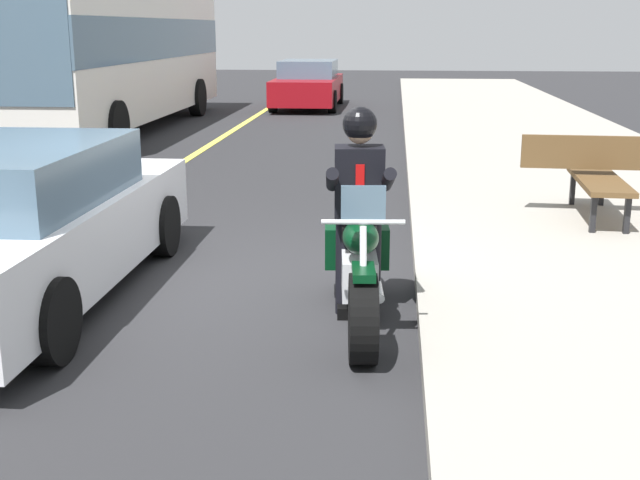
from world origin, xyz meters
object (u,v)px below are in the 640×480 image
at_px(motorcycle_main, 359,269).
at_px(bus_far, 112,49).
at_px(car_silver, 19,223).
at_px(rider_main, 359,194).
at_px(bench_sidewalk, 599,170).
at_px(car_dark, 308,85).

height_order(motorcycle_main, bus_far, bus_far).
distance_m(motorcycle_main, car_silver, 3.03).
height_order(rider_main, bench_sidewalk, rider_main).
relative_size(rider_main, car_dark, 0.38).
relative_size(motorcycle_main, bench_sidewalk, 1.22).
relative_size(bus_far, car_silver, 2.40).
bearing_deg(car_dark, bench_sidewalk, 18.63).
xyz_separation_m(bus_far, bench_sidewalk, (9.11, 9.01, -1.16)).
bearing_deg(bus_far, car_dark, 145.77).
height_order(bus_far, car_dark, bus_far).
bearing_deg(bench_sidewalk, car_dark, -161.37).
distance_m(bus_far, car_silver, 12.76).
bearing_deg(car_dark, rider_main, 7.29).
bearing_deg(motorcycle_main, rider_main, -174.67).
bearing_deg(motorcycle_main, car_silver, -96.37).
relative_size(bus_far, bench_sidewalk, 6.06).
bearing_deg(rider_main, car_dark, -172.71).
xyz_separation_m(car_dark, bench_sidewalk, (14.95, 5.04, 0.02)).
bearing_deg(car_dark, car_silver, -2.07).
relative_size(car_silver, bench_sidewalk, 2.52).
distance_m(rider_main, car_dark, 18.40).
bearing_deg(car_silver, motorcycle_main, 83.63).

